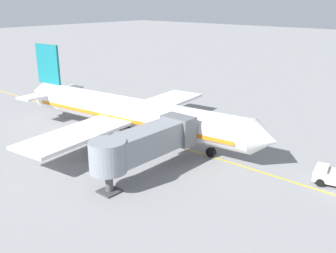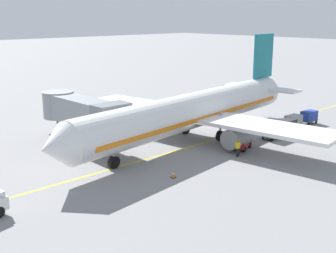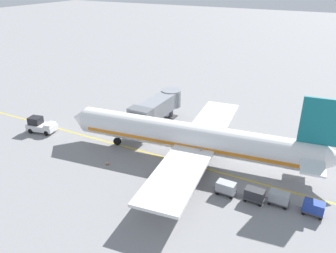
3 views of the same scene
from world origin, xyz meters
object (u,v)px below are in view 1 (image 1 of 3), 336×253
at_px(baggage_cart_second_in_train, 111,108).
at_px(baggage_cart_front, 126,111).
at_px(parked_airliner, 130,113).
at_px(ground_crew_wing_walker, 172,119).
at_px(jet_bridge, 145,143).
at_px(baggage_cart_third_in_train, 97,106).
at_px(baggage_tug_lead, 153,120).
at_px(baggage_cart_tail_end, 83,102).
at_px(safety_cone_nose_left, 221,138).

bearing_deg(baggage_cart_second_in_train, baggage_cart_front, 94.12).
height_order(baggage_cart_front, baggage_cart_second_in_train, same).
bearing_deg(parked_airliner, ground_crew_wing_walker, 171.37).
distance_m(parked_airliner, jet_bridge, 11.49).
distance_m(baggage_cart_second_in_train, baggage_cart_third_in_train, 2.59).
relative_size(jet_bridge, baggage_tug_lead, 4.49).
height_order(baggage_tug_lead, baggage_cart_front, baggage_tug_lead).
xyz_separation_m(baggage_cart_front, ground_crew_wing_walker, (-1.36, 7.64, 0.00)).
relative_size(baggage_cart_tail_end, safety_cone_nose_left, 4.94).
relative_size(baggage_cart_front, baggage_cart_third_in_train, 1.00).
relative_size(parked_airliner, jet_bridge, 3.02).
height_order(baggage_tug_lead, ground_crew_wing_walker, ground_crew_wing_walker).
bearing_deg(baggage_cart_front, parked_airliner, 50.56).
bearing_deg(baggage_cart_front, baggage_cart_second_in_train, -85.88).
distance_m(baggage_cart_front, safety_cone_nose_left, 15.88).
bearing_deg(baggage_cart_second_in_train, ground_crew_wing_walker, 98.33).
xyz_separation_m(jet_bridge, baggage_cart_third_in_train, (-11.28, -21.53, -2.50)).
bearing_deg(baggage_cart_front, baggage_cart_third_in_train, -80.41).
xyz_separation_m(parked_airliner, baggage_cart_tail_end, (-4.48, -15.77, -2.24)).
distance_m(baggage_cart_front, baggage_cart_third_in_train, 5.75).
bearing_deg(baggage_cart_second_in_train, jet_bridge, 57.75).
bearing_deg(baggage_cart_second_in_train, safety_cone_nose_left, 94.22).
bearing_deg(ground_crew_wing_walker, baggage_cart_front, -79.93).
relative_size(baggage_cart_front, ground_crew_wing_walker, 1.72).
bearing_deg(safety_cone_nose_left, baggage_tug_lead, -83.87).
xyz_separation_m(baggage_cart_front, baggage_cart_third_in_train, (0.96, -5.67, 0.00)).
relative_size(baggage_tug_lead, baggage_cart_front, 0.94).
bearing_deg(baggage_cart_tail_end, baggage_tug_lead, 93.94).
bearing_deg(parked_airliner, baggage_cart_tail_end, -105.88).
bearing_deg(jet_bridge, baggage_cart_third_in_train, -117.66).
distance_m(baggage_tug_lead, safety_cone_nose_left, 10.53).
distance_m(baggage_tug_lead, baggage_cart_second_in_train, 8.55).
height_order(baggage_tug_lead, baggage_cart_third_in_train, baggage_tug_lead).
relative_size(jet_bridge, baggage_cart_third_in_train, 4.24).
xyz_separation_m(parked_airliner, baggage_cart_second_in_train, (-5.20, -9.79, -2.24)).
height_order(baggage_tug_lead, safety_cone_nose_left, baggage_tug_lead).
distance_m(parked_airliner, baggage_cart_third_in_train, 13.26).
distance_m(baggage_cart_second_in_train, baggage_cart_tail_end, 6.02).
height_order(jet_bridge, baggage_tug_lead, jet_bridge).
distance_m(baggage_cart_second_in_train, safety_cone_nose_left, 19.07).
bearing_deg(baggage_cart_tail_end, baggage_cart_third_in_train, 89.84).
bearing_deg(jet_bridge, baggage_cart_tail_end, -114.29).
height_order(baggage_cart_tail_end, safety_cone_nose_left, baggage_cart_tail_end).
xyz_separation_m(jet_bridge, safety_cone_nose_left, (-13.42, -0.04, -3.16)).
bearing_deg(baggage_cart_third_in_train, safety_cone_nose_left, 95.67).
bearing_deg(ground_crew_wing_walker, baggage_cart_second_in_train, -81.67).
height_order(parked_airliner, ground_crew_wing_walker, parked_airliner).
bearing_deg(parked_airliner, baggage_cart_third_in_train, -110.03).
bearing_deg(baggage_cart_second_in_train, baggage_tug_lead, 91.87).
xyz_separation_m(baggage_cart_third_in_train, safety_cone_nose_left, (-2.13, 21.49, -0.66)).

